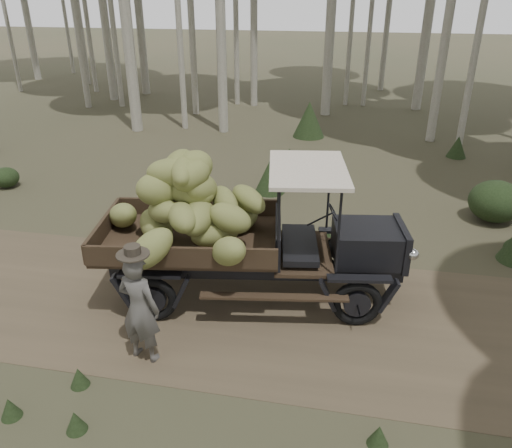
# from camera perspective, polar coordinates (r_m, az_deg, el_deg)

# --- Properties ---
(ground) EXTENTS (120.00, 120.00, 0.00)m
(ground) POSITION_cam_1_polar(r_m,az_deg,el_deg) (9.20, -11.78, -8.45)
(ground) COLOR #473D2B
(ground) RESTS_ON ground
(dirt_track) EXTENTS (70.00, 4.00, 0.01)m
(dirt_track) POSITION_cam_1_polar(r_m,az_deg,el_deg) (9.20, -11.78, -8.43)
(dirt_track) COLOR brown
(dirt_track) RESTS_ON ground
(banana_truck) EXTENTS (5.59, 3.01, 2.73)m
(banana_truck) POSITION_cam_1_polar(r_m,az_deg,el_deg) (8.42, -3.88, 0.65)
(banana_truck) COLOR black
(banana_truck) RESTS_ON ground
(farmer) EXTENTS (0.70, 0.54, 1.89)m
(farmer) POSITION_cam_1_polar(r_m,az_deg,el_deg) (7.44, -13.19, -9.26)
(farmer) COLOR #514E4A
(farmer) RESTS_ON ground
(undergrowth) EXTENTS (22.07, 22.48, 1.40)m
(undergrowth) POSITION_cam_1_polar(r_m,az_deg,el_deg) (8.12, 4.20, -8.46)
(undergrowth) COLOR #233319
(undergrowth) RESTS_ON ground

